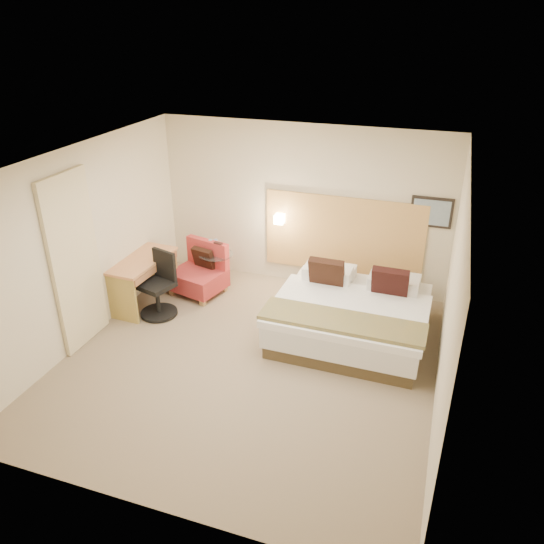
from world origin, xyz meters
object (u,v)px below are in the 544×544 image
(desk, at_px, (144,269))
(bed, at_px, (352,314))
(side_table, at_px, (217,269))
(desk_chair, at_px, (159,290))
(lounge_chair, at_px, (200,273))

(desk, bearing_deg, bed, 2.62)
(side_table, relative_size, desk_chair, 0.67)
(bed, relative_size, desk, 1.70)
(bed, bearing_deg, lounge_chair, 169.30)
(desk, bearing_deg, lounge_chair, 45.07)
(lounge_chair, height_order, side_table, lounge_chair)
(side_table, bearing_deg, lounge_chair, -133.60)
(side_table, height_order, desk, desk)
(bed, bearing_deg, desk_chair, -172.98)
(desk_chair, bearing_deg, side_table, 66.10)
(desk, xyz_separation_m, desk_chair, (0.37, -0.21, -0.20))
(lounge_chair, distance_m, desk_chair, 0.90)
(bed, height_order, desk, bed)
(side_table, xyz_separation_m, desk, (-0.85, -0.86, 0.26))
(side_table, relative_size, desk, 0.52)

